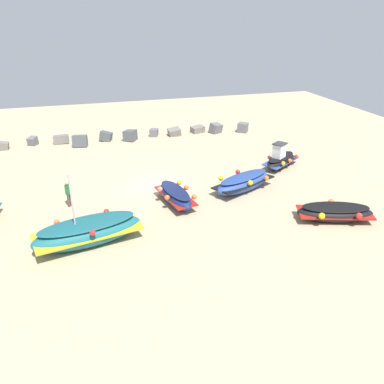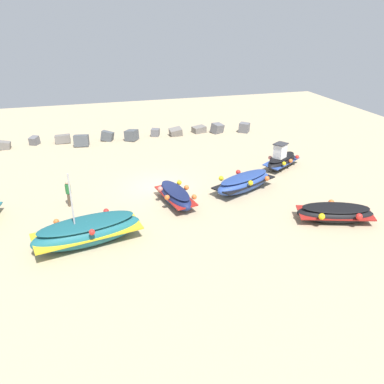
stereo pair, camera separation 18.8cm
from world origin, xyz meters
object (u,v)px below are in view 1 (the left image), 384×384
Objects in this scene: fishing_boat_3 at (175,196)px; fishing_boat_0 at (88,232)px; fishing_boat_1 at (335,212)px; fishing_boat_2 at (281,160)px; fishing_boat_5 at (244,182)px; person_walking at (68,192)px.

fishing_boat_0 is at bearing -69.10° from fishing_boat_3.
fishing_boat_1 is 1.21× the size of fishing_boat_2.
person_walking is at bearing -28.81° from fishing_boat_5.
fishing_boat_3 is at bearing 19.46° from fishing_boat_0.
fishing_boat_0 is 4.72m from person_walking.
person_walking is (-10.83, 0.79, 0.35)m from fishing_boat_5.
fishing_boat_2 reaches higher than fishing_boat_5.
fishing_boat_1 is 2.77× the size of person_walking.
fishing_boat_2 is 0.94× the size of fishing_boat_3.
fishing_boat_3 is (-8.98, -3.75, -0.06)m from fishing_boat_2.
fishing_boat_3 is at bearing -166.47° from person_walking.
fishing_boat_3 reaches higher than fishing_boat_1.
fishing_boat_0 is at bearing -3.52° from fishing_boat_5.
person_walking is at bearing 88.97° from fishing_boat_0.
fishing_boat_0 reaches higher than fishing_boat_3.
fishing_boat_5 is (9.95, 3.84, -0.12)m from fishing_boat_0.
fishing_boat_3 is at bearing -10.97° from fishing_boat_2.
fishing_boat_3 is (-7.96, 4.51, 0.05)m from fishing_boat_1.
fishing_boat_1 is 0.93× the size of fishing_boat_5.
fishing_boat_2 is (14.23, 6.94, -0.09)m from fishing_boat_0.
fishing_boat_0 reaches higher than fishing_boat_2.
fishing_boat_2 is 5.29m from fishing_boat_5.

